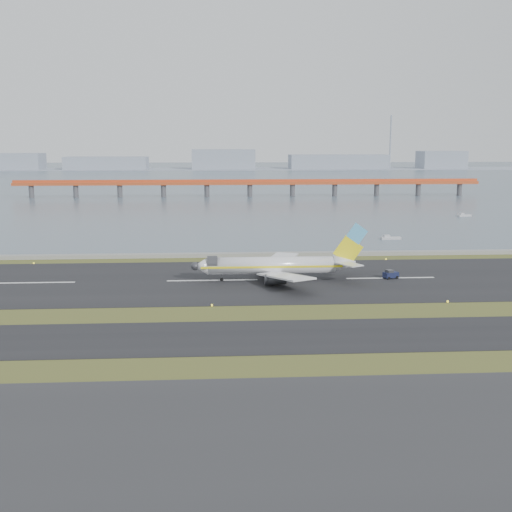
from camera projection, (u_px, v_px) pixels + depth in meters
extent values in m
plane|color=#374719|center=(212.00, 317.00, 112.36)|extent=(1000.00, 1000.00, 0.00)
cube|color=#29292C|center=(209.00, 479.00, 58.31)|extent=(1000.00, 50.00, 0.10)
cube|color=black|center=(211.00, 338.00, 100.56)|extent=(1000.00, 18.00, 0.10)
cube|color=black|center=(212.00, 281.00, 141.83)|extent=(1000.00, 45.00, 0.10)
cube|color=gray|center=(213.00, 255.00, 171.22)|extent=(1000.00, 2.50, 1.00)
cube|color=#4A5C6A|center=(215.00, 177.00, 564.32)|extent=(1400.00, 800.00, 1.30)
cube|color=#C44A21|center=(250.00, 183.00, 357.91)|extent=(260.00, 5.00, 1.60)
cube|color=#C44A21|center=(250.00, 181.00, 357.64)|extent=(260.00, 0.40, 1.40)
cylinder|color=#4C4C51|center=(76.00, 192.00, 352.78)|extent=(2.80, 2.80, 7.00)
cylinder|color=#4C4C51|center=(250.00, 191.00, 358.70)|extent=(2.80, 2.80, 7.00)
cylinder|color=#4C4C51|center=(418.00, 191.00, 364.61)|extent=(2.80, 2.80, 7.00)
cube|color=#8D96A6|center=(215.00, 169.00, 721.52)|extent=(1400.00, 80.00, 1.00)
cube|color=#8D96A6|center=(15.00, 161.00, 706.39)|extent=(60.00, 35.00, 18.00)
cube|color=#8D96A6|center=(107.00, 163.00, 712.90)|extent=(90.00, 35.00, 14.00)
cube|color=#8D96A6|center=(223.00, 159.00, 720.21)|extent=(70.00, 35.00, 22.00)
cube|color=#8D96A6|center=(338.00, 162.00, 728.74)|extent=(110.00, 35.00, 16.00)
cube|color=#8D96A6|center=(441.00, 160.00, 735.79)|extent=(50.00, 35.00, 20.00)
cylinder|color=#8D96A6|center=(390.00, 142.00, 728.58)|extent=(1.80, 1.80, 60.00)
cylinder|color=white|center=(271.00, 265.00, 141.15)|extent=(28.00, 3.80, 3.80)
cone|color=white|center=(200.00, 266.00, 140.19)|extent=(3.20, 3.80, 3.80)
cone|color=white|center=(344.00, 263.00, 142.10)|extent=(5.00, 3.80, 3.80)
cube|color=yellow|center=(272.00, 267.00, 139.27)|extent=(31.00, 0.06, 0.45)
cube|color=yellow|center=(271.00, 264.00, 143.04)|extent=(31.00, 0.06, 0.45)
cube|color=white|center=(286.00, 276.00, 133.06)|extent=(11.31, 15.89, 1.66)
cube|color=white|center=(278.00, 261.00, 149.76)|extent=(11.31, 15.89, 1.66)
cylinder|color=#36373B|center=(276.00, 279.00, 135.62)|extent=(4.20, 2.10, 2.10)
cylinder|color=#36373B|center=(271.00, 268.00, 147.41)|extent=(4.20, 2.10, 2.10)
cube|color=yellow|center=(348.00, 250.00, 141.64)|extent=(6.80, 0.35, 6.85)
cube|color=#53B2EC|center=(357.00, 234.00, 141.11)|extent=(4.85, 0.37, 4.90)
cube|color=white|center=(349.00, 264.00, 138.30)|extent=(5.64, 6.80, 0.22)
cube|color=white|center=(342.00, 258.00, 145.76)|extent=(5.64, 6.80, 0.22)
cylinder|color=black|center=(222.00, 280.00, 141.01)|extent=(0.80, 0.28, 0.80)
cylinder|color=black|center=(279.00, 281.00, 139.01)|extent=(1.00, 0.38, 1.00)
cylinder|color=black|center=(277.00, 276.00, 144.52)|extent=(1.00, 0.38, 1.00)
cube|color=#151B3B|center=(391.00, 275.00, 143.83)|extent=(3.66, 2.85, 1.21)
cube|color=#36373B|center=(389.00, 271.00, 143.52)|extent=(1.86, 1.92, 0.70)
cylinder|color=black|center=(389.00, 278.00, 142.75)|extent=(0.77, 0.54, 0.70)
cylinder|color=black|center=(384.00, 277.00, 144.19)|extent=(0.77, 0.54, 0.70)
cylinder|color=black|center=(397.00, 277.00, 143.66)|extent=(0.77, 0.54, 0.70)
cylinder|color=black|center=(393.00, 276.00, 145.10)|extent=(0.77, 0.54, 0.70)
cube|color=#BBBBC0|center=(391.00, 238.00, 201.81)|extent=(6.38, 2.27, 0.81)
cube|color=#BBBBC0|center=(387.00, 236.00, 201.54)|extent=(1.86, 1.52, 0.81)
cube|color=#BBBBC0|center=(464.00, 216.00, 263.81)|extent=(6.54, 3.97, 0.80)
cube|color=#BBBBC0|center=(462.00, 214.00, 263.16)|extent=(2.16, 1.95, 0.80)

